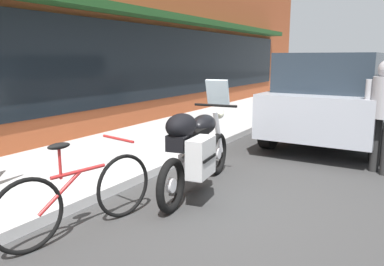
{
  "coord_description": "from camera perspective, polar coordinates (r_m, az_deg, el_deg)",
  "views": [
    {
      "loc": [
        -3.75,
        -1.95,
        1.69
      ],
      "look_at": [
        0.58,
        0.56,
        0.7
      ],
      "focal_mm": 35.99,
      "sensor_mm": 36.0,
      "label": 1
    }
  ],
  "objects": [
    {
      "name": "parked_minivan",
      "position": [
        8.49,
        21.05,
        5.32
      ],
      "size": [
        4.94,
        2.18,
        1.76
      ],
      "color": "#9EA3AD",
      "rests_on": "ground_plane"
    },
    {
      "name": "sidewalk_curb",
      "position": [
        13.58,
        11.03,
        4.07
      ],
      "size": [
        30.0,
        2.52,
        0.12
      ],
      "color": "#B5B5B5",
      "rests_on": "ground_plane"
    },
    {
      "name": "touring_motorcycle",
      "position": [
        4.72,
        0.64,
        -2.18
      ],
      "size": [
        2.16,
        0.83,
        1.38
      ],
      "color": "black",
      "rests_on": "ground_plane"
    },
    {
      "name": "parked_bicycle",
      "position": [
        3.9,
        -16.29,
        -8.98
      ],
      "size": [
        1.71,
        0.52,
        0.93
      ],
      "color": "black",
      "rests_on": "ground_plane"
    },
    {
      "name": "ground_plane",
      "position": [
        4.55,
        2.48,
        -10.6
      ],
      "size": [
        80.0,
        80.0,
        0.0
      ],
      "primitive_type": "plane",
      "color": "#363636"
    }
  ]
}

